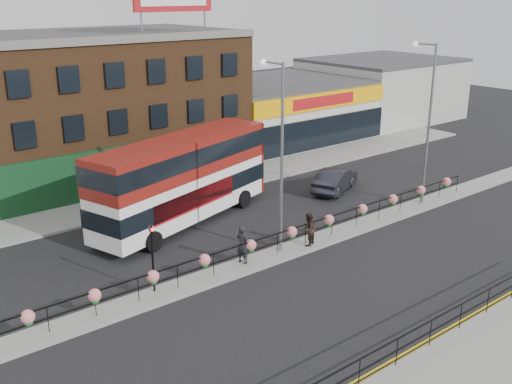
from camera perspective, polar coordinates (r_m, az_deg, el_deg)
ground at (r=31.85m, az=3.40°, el=-5.62°), size 120.00×120.00×0.00m
south_pavement at (r=25.35m, az=22.44°, el=-13.78°), size 60.00×4.00×0.15m
north_pavement at (r=40.87m, az=-7.93°, el=-0.07°), size 60.00×4.00×0.15m
median at (r=31.82m, az=3.40°, el=-5.49°), size 60.00×1.60×0.15m
yellow_line_inner at (r=26.32m, az=18.01°, el=-12.13°), size 60.00×0.10×0.01m
yellow_line_outer at (r=26.24m, az=18.34°, el=-12.27°), size 60.00×0.10×0.01m
brick_building at (r=44.93m, az=-17.97°, el=7.57°), size 25.00×12.21×10.30m
supermarket at (r=55.53m, az=1.96°, el=7.83°), size 15.00×12.25×5.30m
warehouse_east at (r=65.96m, az=11.82°, el=9.62°), size 14.50×12.00×6.30m
median_railing at (r=31.43m, az=3.44°, el=-3.88°), size 30.04×0.56×1.23m
south_railing at (r=24.19m, az=16.33°, el=-12.24°), size 20.04×0.05×1.12m
double_decker_bus at (r=34.86m, az=-6.99°, el=1.96°), size 12.94×6.46×5.11m
car at (r=41.26m, az=7.56°, el=1.18°), size 5.28×6.09×1.59m
pedestrian_a at (r=29.75m, az=-1.29°, el=-5.01°), size 0.93×0.79×1.97m
pedestrian_b at (r=31.89m, az=5.00°, el=-3.56°), size 1.37×1.32×1.81m
lamp_column_west at (r=29.84m, az=2.18°, el=4.77°), size 0.35×1.71×9.73m
lamp_column_east at (r=38.58m, az=15.96°, el=7.49°), size 0.36×1.75×10.00m
traffic_light_median at (r=26.89m, az=-9.89°, el=-4.87°), size 0.15×0.28×3.65m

